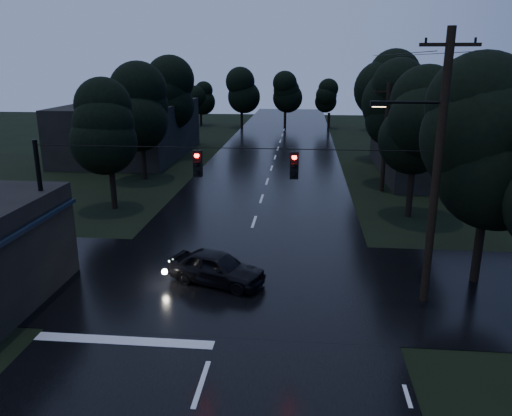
# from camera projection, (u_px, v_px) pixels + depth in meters

# --- Properties ---
(main_road) EXTENTS (12.00, 120.00, 0.02)m
(main_road) POSITION_uv_depth(u_px,v_px,m) (267.00, 182.00, 38.11)
(main_road) COLOR black
(main_road) RESTS_ON ground
(cross_street) EXTENTS (60.00, 9.00, 0.02)m
(cross_street) POSITION_uv_depth(u_px,v_px,m) (235.00, 281.00, 20.93)
(cross_street) COLOR black
(cross_street) RESTS_ON ground
(building_far_right) EXTENTS (10.00, 14.00, 4.40)m
(building_far_right) POSITION_uv_depth(u_px,v_px,m) (445.00, 148.00, 40.00)
(building_far_right) COLOR black
(building_far_right) RESTS_ON ground
(building_far_left) EXTENTS (10.00, 16.00, 5.00)m
(building_far_left) POSITION_uv_depth(u_px,v_px,m) (131.00, 129.00, 48.25)
(building_far_left) COLOR black
(building_far_left) RESTS_ON ground
(utility_pole_main) EXTENTS (3.50, 0.30, 10.00)m
(utility_pole_main) POSITION_uv_depth(u_px,v_px,m) (435.00, 166.00, 17.80)
(utility_pole_main) COLOR black
(utility_pole_main) RESTS_ON ground
(utility_pole_far) EXTENTS (2.00, 0.30, 7.50)m
(utility_pole_far) POSITION_uv_depth(u_px,v_px,m) (385.00, 136.00, 34.33)
(utility_pole_far) COLOR black
(utility_pole_far) RESTS_ON ground
(anchor_pole_left) EXTENTS (0.18, 0.18, 6.00)m
(anchor_pole_left) POSITION_uv_depth(u_px,v_px,m) (44.00, 215.00, 19.82)
(anchor_pole_left) COLOR black
(anchor_pole_left) RESTS_ON ground
(span_signals) EXTENTS (15.00, 0.37, 1.12)m
(span_signals) POSITION_uv_depth(u_px,v_px,m) (244.00, 163.00, 18.43)
(span_signals) COLOR black
(span_signals) RESTS_ON ground
(tree_corner_near) EXTENTS (4.48, 4.48, 9.44)m
(tree_corner_near) POSITION_uv_depth(u_px,v_px,m) (493.00, 139.00, 19.26)
(tree_corner_near) COLOR black
(tree_corner_near) RESTS_ON ground
(tree_left_a) EXTENTS (3.92, 3.92, 8.26)m
(tree_left_a) POSITION_uv_depth(u_px,v_px,m) (108.00, 124.00, 29.83)
(tree_left_a) COLOR black
(tree_left_a) RESTS_ON ground
(tree_left_b) EXTENTS (4.20, 4.20, 8.85)m
(tree_left_b) POSITION_uv_depth(u_px,v_px,m) (140.00, 106.00, 37.41)
(tree_left_b) COLOR black
(tree_left_b) RESTS_ON ground
(tree_left_c) EXTENTS (4.48, 4.48, 9.44)m
(tree_left_c) POSITION_uv_depth(u_px,v_px,m) (168.00, 93.00, 46.90)
(tree_left_c) COLOR black
(tree_left_c) RESTS_ON ground
(tree_right_a) EXTENTS (4.20, 4.20, 8.85)m
(tree_right_a) POSITION_uv_depth(u_px,v_px,m) (416.00, 121.00, 28.05)
(tree_right_a) COLOR black
(tree_right_a) RESTS_ON ground
(tree_right_b) EXTENTS (4.48, 4.48, 9.44)m
(tree_right_b) POSITION_uv_depth(u_px,v_px,m) (402.00, 103.00, 35.52)
(tree_right_b) COLOR black
(tree_right_b) RESTS_ON ground
(tree_right_c) EXTENTS (4.76, 4.76, 10.03)m
(tree_right_c) POSITION_uv_depth(u_px,v_px,m) (389.00, 90.00, 44.90)
(tree_right_c) COLOR black
(tree_right_c) RESTS_ON ground
(car) EXTENTS (4.38, 2.89, 1.38)m
(car) POSITION_uv_depth(u_px,v_px,m) (217.00, 267.00, 20.57)
(car) COLOR black
(car) RESTS_ON ground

